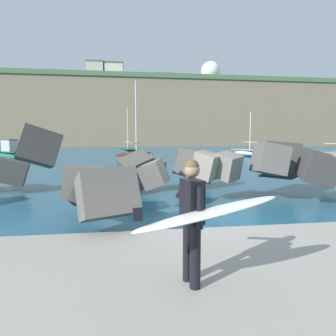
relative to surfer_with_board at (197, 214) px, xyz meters
name	(u,v)px	position (x,y,z in m)	size (l,w,h in m)	color
ground_plane	(182,217)	(0.64, 4.40, -1.28)	(400.00, 400.00, 0.00)	#235B7A
walkway_path	(230,278)	(0.64, 0.40, -1.16)	(48.00, 4.40, 0.24)	#9E998E
breakwater_jetty	(181,168)	(1.02, 6.73, -0.08)	(32.01, 8.17, 2.78)	#605B56
surfer_with_board	(197,214)	(0.00, 0.00, 0.00)	(2.12, 1.34, 1.78)	black
boat_near_left	(136,158)	(-0.19, 21.70, -0.74)	(3.43, 6.44, 7.22)	maroon
boat_near_centre	(248,152)	(14.07, 30.88, -0.78)	(3.13, 5.36, 5.45)	beige
boat_near_right	(9,154)	(-12.58, 27.12, -0.58)	(5.29, 5.35, 2.18)	#1E6656
boat_mid_centre	(129,151)	(-0.67, 36.90, -0.81)	(3.36, 6.54, 6.49)	#1E6656
boat_mid_right	(334,156)	(20.29, 23.63, -0.81)	(4.84, 3.60, 5.50)	beige
headland_bluff	(162,115)	(10.43, 90.54, 8.23)	(99.30, 36.20, 18.97)	#847056
radar_dome	(210,74)	(28.05, 96.26, 22.90)	(6.60, 6.60, 9.51)	silver
station_building_west	(114,72)	(-4.20, 83.92, 19.87)	(5.42, 8.05, 4.33)	beige
station_building_central	(96,70)	(-9.27, 82.50, 19.91)	(4.76, 5.71, 4.41)	#B2ADA3
station_building_east	(105,78)	(-7.34, 93.04, 20.07)	(5.99, 7.45, 4.72)	#B2ADA3
station_building_annex	(164,82)	(12.39, 100.35, 20.60)	(6.53, 4.26, 5.79)	beige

